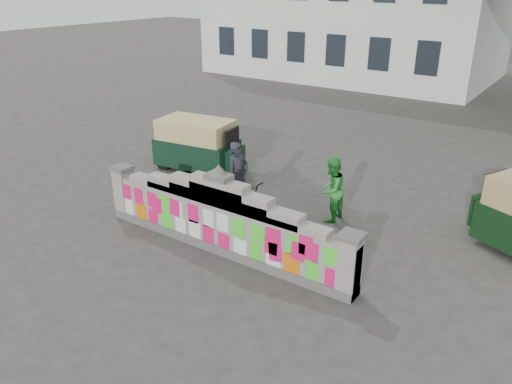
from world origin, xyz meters
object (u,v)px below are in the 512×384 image
cyclist_bike (238,199)px  pedestrian (331,190)px  rickshaw_left (199,144)px  cyclist_rider (238,186)px

cyclist_bike → pedestrian: bearing=-49.3°
rickshaw_left → pedestrian: bearing=-17.4°
pedestrian → cyclist_bike: bearing=-55.3°
cyclist_bike → cyclist_rider: size_ratio=1.12×
cyclist_rider → pedestrian: size_ratio=1.06×
cyclist_bike → pedestrian: (1.92, 1.19, 0.30)m
cyclist_rider → pedestrian: 2.26m
cyclist_bike → pedestrian: size_ratio=1.19×
cyclist_rider → rickshaw_left: bearing=64.8°
cyclist_bike → rickshaw_left: bearing=64.8°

